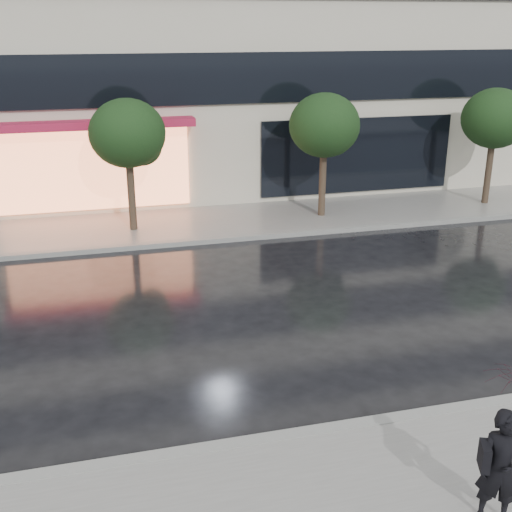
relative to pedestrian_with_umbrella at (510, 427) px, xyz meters
name	(u,v)px	position (x,y,z in m)	size (l,w,h in m)	color
ground	(358,393)	(-0.43, 3.33, -1.49)	(120.00, 120.00, 0.00)	black
sidewalk_far	(229,221)	(-0.43, 13.58, -1.43)	(60.00, 3.50, 0.12)	slate
curb_near	(383,422)	(-0.43, 2.33, -1.42)	(60.00, 0.25, 0.14)	gray
curb_far	(242,238)	(-0.43, 11.83, -1.42)	(60.00, 0.25, 0.14)	gray
tree_mid_west	(130,136)	(-3.37, 13.36, 1.43)	(2.20, 2.20, 3.99)	#33261C
tree_mid_east	(326,128)	(2.63, 13.36, 1.43)	(2.20, 2.20, 3.99)	#33261C
tree_far_east	(496,121)	(8.63, 13.36, 1.43)	(2.20, 2.20, 3.99)	#33261C
pedestrian_with_umbrella	(510,427)	(0.00, 0.00, 0.00)	(1.07, 1.08, 2.14)	black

